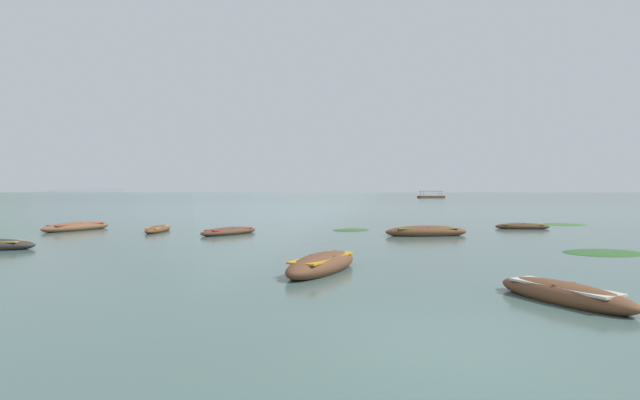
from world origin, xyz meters
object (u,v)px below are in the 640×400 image
rowboat_8 (77,227)px  ferry_0 (431,197)px  rowboat_6 (322,264)px  rowboat_7 (158,229)px  rowboat_1 (426,232)px  rowboat_3 (229,231)px  rowboat_4 (522,226)px  rowboat_2 (563,294)px

rowboat_8 → ferry_0: ferry_0 is taller
rowboat_6 → rowboat_7: 15.94m
rowboat_1 → ferry_0: 139.86m
rowboat_3 → rowboat_6: (4.00, -11.91, 0.06)m
rowboat_1 → rowboat_4: (7.11, 3.95, -0.06)m
rowboat_3 → rowboat_8: bearing=160.6°
rowboat_1 → rowboat_2: size_ratio=1.36×
rowboat_7 → rowboat_8: rowboat_8 is taller
rowboat_8 → ferry_0: size_ratio=0.47×
rowboat_1 → ferry_0: size_ratio=0.46×
rowboat_6 → rowboat_8: 20.04m
rowboat_4 → ferry_0: bearing=75.0°
rowboat_1 → rowboat_7: (-14.26, 3.28, -0.06)m
rowboat_4 → rowboat_3: bearing=-171.8°
rowboat_2 → rowboat_4: size_ratio=0.96×
rowboat_1 → rowboat_7: bearing=167.0°
rowboat_3 → ferry_0: bearing=68.5°
rowboat_1 → ferry_0: bearing=72.6°
rowboat_3 → rowboat_7: bearing=156.5°
rowboat_7 → ferry_0: 141.75m
rowboat_8 → rowboat_4: bearing=-1.6°
rowboat_6 → ferry_0: bearing=71.6°
rowboat_1 → rowboat_7: size_ratio=1.31×
rowboat_2 → rowboat_4: rowboat_2 is taller
ferry_0 → rowboat_3: bearing=-111.5°
rowboat_6 → rowboat_8: size_ratio=0.89×
rowboat_3 → rowboat_4: bearing=8.2°
rowboat_2 → rowboat_4: (8.59, 18.39, -0.02)m
rowboat_2 → rowboat_8: rowboat_8 is taller
rowboat_3 → ferry_0: ferry_0 is taller
rowboat_1 → rowboat_2: bearing=-95.9°
rowboat_8 → rowboat_7: bearing=-15.9°
rowboat_2 → rowboat_8: size_ratio=0.72×
rowboat_8 → rowboat_1: bearing=-13.7°
rowboat_6 → rowboat_7: size_ratio=1.18×
ferry_0 → rowboat_8: bearing=-115.4°
rowboat_7 → rowboat_2: bearing=-54.2°
rowboat_7 → ferry_0: ferry_0 is taller
rowboat_3 → rowboat_7: rowboat_3 is taller
rowboat_8 → ferry_0: bearing=64.6°
rowboat_6 → rowboat_4: bearing=47.4°
ferry_0 → rowboat_1: bearing=-107.4°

